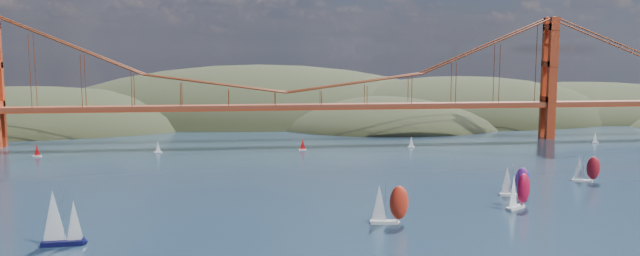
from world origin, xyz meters
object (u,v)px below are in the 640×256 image
Objects in this scene: racer_1 at (518,190)px; sloop_navy at (60,218)px; racer_0 at (389,203)px; racer_3 at (586,168)px; racer_rwb at (514,181)px.

sloop_navy is at bearing 156.24° from racer_1.
racer_1 is at bearing 21.33° from racer_0.
racer_3 is at bearing 14.41° from sloop_navy.
racer_1 is 1.11× the size of racer_3.
racer_0 is 1.02× the size of racer_1.
racer_1 is (36.21, 9.81, -0.11)m from racer_0.
racer_1 is at bearing -120.84° from racer_3.
racer_3 is (70.83, 38.20, -0.57)m from racer_0.
racer_0 is at bearing -138.32° from racer_rwb.
racer_0 is at bearing -131.86° from racer_3.
sloop_navy is 1.27× the size of racer_0.
sloop_navy is 1.44× the size of racer_3.
racer_0 is 80.48m from racer_3.
racer_0 is 37.51m from racer_1.
sloop_navy reaches higher than racer_rwb.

